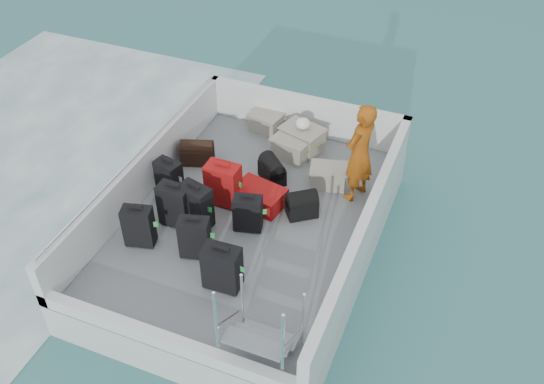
{
  "coord_description": "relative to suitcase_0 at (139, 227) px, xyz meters",
  "views": [
    {
      "loc": [
        2.79,
        -5.97,
        6.65
      ],
      "look_at": [
        0.26,
        0.26,
        1.0
      ],
      "focal_mm": 40.0,
      "sensor_mm": 36.0,
      "label": 1
    }
  ],
  "objects": [
    {
      "name": "suitcase_3",
      "position": [
        0.81,
        0.09,
        -0.0
      ],
      "size": [
        0.46,
        0.34,
        0.63
      ],
      "primitive_type": "cube",
      "rotation": [
        0.0,
        0.0,
        0.27
      ],
      "color": "black",
      "rests_on": "deck"
    },
    {
      "name": "suitcase_8",
      "position": [
        1.2,
        1.4,
        -0.17
      ],
      "size": [
        0.82,
        0.63,
        0.29
      ],
      "primitive_type": "cube",
      "rotation": [
        0.0,
        0.0,
        1.37
      ],
      "color": "#AA0D14",
      "rests_on": "deck"
    },
    {
      "name": "crate_1",
      "position": [
        1.23,
        2.68,
        -0.15
      ],
      "size": [
        0.64,
        0.5,
        0.34
      ],
      "primitive_type": "cube",
      "rotation": [
        0.0,
        0.0,
        -0.21
      ],
      "color": "gray",
      "rests_on": "deck"
    },
    {
      "name": "ground",
      "position": [
        1.18,
        1.05,
        -0.94
      ],
      "size": [
        160.0,
        160.0,
        0.0
      ],
      "primitive_type": "plane",
      "color": "#174C51",
      "rests_on": "ground"
    },
    {
      "name": "duffel_0",
      "position": [
        -0.14,
        1.98,
        -0.16
      ],
      "size": [
        0.59,
        0.46,
        0.32
      ],
      "primitive_type": null,
      "rotation": [
        0.0,
        0.0,
        0.33
      ],
      "color": "black",
      "rests_on": "deck"
    },
    {
      "name": "suitcase_6",
      "position": [
        1.4,
        -0.28,
        0.01
      ],
      "size": [
        0.49,
        0.3,
        0.66
      ],
      "primitive_type": "cube",
      "rotation": [
        0.0,
        0.0,
        0.04
      ],
      "color": "black",
      "rests_on": "deck"
    },
    {
      "name": "deck",
      "position": [
        1.18,
        1.05,
        -0.33
      ],
      "size": [
        3.3,
        4.7,
        0.02
      ],
      "primitive_type": "cube",
      "color": "slate",
      "rests_on": "ferry_hull"
    },
    {
      "name": "duffel_2",
      "position": [
        1.87,
        1.41,
        -0.16
      ],
      "size": [
        0.53,
        0.5,
        0.32
      ],
      "primitive_type": null,
      "rotation": [
        0.0,
        0.0,
        0.64
      ],
      "color": "black",
      "rests_on": "deck"
    },
    {
      "name": "suitcase_4",
      "position": [
        0.54,
        0.64,
        0.03
      ],
      "size": [
        0.52,
        0.38,
        0.69
      ],
      "primitive_type": "cube",
      "rotation": [
        0.0,
        0.0,
        -0.25
      ],
      "color": "black",
      "rests_on": "deck"
    },
    {
      "name": "duffel_1",
      "position": [
        1.16,
        2.01,
        -0.16
      ],
      "size": [
        0.54,
        0.54,
        0.32
      ],
      "primitive_type": null,
      "rotation": [
        0.0,
        0.0,
        -0.78
      ],
      "color": "black",
      "rests_on": "deck"
    },
    {
      "name": "suitcase_2",
      "position": [
        -0.17,
        1.14,
        -0.03
      ],
      "size": [
        0.44,
        0.32,
        0.57
      ],
      "primitive_type": "cube",
      "rotation": [
        0.0,
        0.0,
        -0.22
      ],
      "color": "black",
      "rests_on": "deck"
    },
    {
      "name": "suitcase_1",
      "position": [
        0.26,
        0.55,
        0.02
      ],
      "size": [
        0.46,
        0.26,
        0.68
      ],
      "primitive_type": "cube",
      "rotation": [
        0.0,
        0.0,
        -0.01
      ],
      "color": "black",
      "rests_on": "deck"
    },
    {
      "name": "passenger",
      "position": [
        2.48,
        2.14,
        0.48
      ],
      "size": [
        0.57,
        0.69,
        1.6
      ],
      "primitive_type": "imported",
      "rotation": [
        0.0,
        0.0,
        -1.94
      ],
      "color": "orange",
      "rests_on": "deck"
    },
    {
      "name": "suitcase_7",
      "position": [
        1.26,
        0.84,
        -0.03
      ],
      "size": [
        0.45,
        0.32,
        0.57
      ],
      "primitive_type": "cube",
      "rotation": [
        0.0,
        0.0,
        0.24
      ],
      "color": "black",
      "rests_on": "deck"
    },
    {
      "name": "yellow_bag",
      "position": [
        2.32,
        2.76,
        -0.21
      ],
      "size": [
        0.28,
        0.26,
        0.22
      ],
      "primitive_type": "ellipsoid",
      "color": "yellow",
      "rests_on": "deck"
    },
    {
      "name": "crate_0",
      "position": [
        0.54,
        3.25,
        -0.16
      ],
      "size": [
        0.58,
        0.45,
        0.31
      ],
      "primitive_type": "cube",
      "rotation": [
        0.0,
        0.0,
        -0.18
      ],
      "color": "gray",
      "rests_on": "deck"
    },
    {
      "name": "crate_3",
      "position": [
        2.02,
        2.22,
        -0.16
      ],
      "size": [
        0.6,
        0.48,
        0.32
      ],
      "primitive_type": "cube",
      "rotation": [
        0.0,
        0.0,
        0.25
      ],
      "color": "gray",
      "rests_on": "deck"
    },
    {
      "name": "suitcase_5",
      "position": [
        0.69,
        1.23,
        0.03
      ],
      "size": [
        0.5,
        0.31,
        0.69
      ],
      "primitive_type": "cube",
      "rotation": [
        0.0,
        0.0,
        -0.01
      ],
      "color": "#AA0D14",
      "rests_on": "deck"
    },
    {
      "name": "suitcase_0",
      "position": [
        0.0,
        0.0,
        0.0
      ],
      "size": [
        0.46,
        0.33,
        0.64
      ],
      "primitive_type": "cube",
      "rotation": [
        0.0,
        0.0,
        0.26
      ],
      "color": "black",
      "rests_on": "deck"
    },
    {
      "name": "white_bag",
      "position": [
        1.32,
        2.97,
        0.16
      ],
      "size": [
        0.24,
        0.24,
        0.18
      ],
      "primitive_type": "ellipsoid",
      "color": "white",
      "rests_on": "crate_2"
    },
    {
      "name": "ferry_hull",
      "position": [
        1.18,
        1.05,
        -0.64
      ],
      "size": [
        3.6,
        5.0,
        0.6
      ],
      "primitive_type": "cube",
      "color": "silver",
      "rests_on": "ground"
    },
    {
      "name": "deck_fittings",
      "position": [
        1.53,
        0.73,
        0.05
      ],
      "size": [
        3.6,
        5.0,
        0.9
      ],
      "color": "white",
      "rests_on": "deck"
    },
    {
      "name": "crate_2",
      "position": [
        1.32,
        2.97,
        -0.12
      ],
      "size": [
        0.75,
        0.62,
        0.39
      ],
      "primitive_type": "cube",
      "rotation": [
        0.0,
        0.0,
        -0.3
      ],
      "color": "gray",
      "rests_on": "deck"
    },
    {
      "name": "wake_foam",
      "position": [
        -3.62,
        1.05,
        -0.94
      ],
      "size": [
        10.0,
        10.0,
        0.0
      ],
      "primitive_type": "plane",
      "color": "white",
      "rests_on": "ground"
    }
  ]
}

